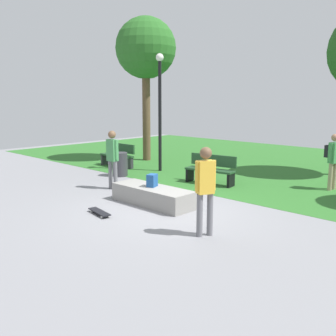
# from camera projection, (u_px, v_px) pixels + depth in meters

# --- Properties ---
(ground_plane) EXTENTS (28.00, 28.00, 0.00)m
(ground_plane) POSITION_uv_depth(u_px,v_px,m) (168.00, 209.00, 9.40)
(ground_plane) COLOR gray
(grass_lawn) EXTENTS (26.60, 12.18, 0.01)m
(grass_lawn) POSITION_uv_depth(u_px,v_px,m) (308.00, 168.00, 15.02)
(grass_lawn) COLOR #2D6B28
(grass_lawn) RESTS_ON ground_plane
(concrete_ledge) EXTENTS (2.31, 0.79, 0.45)m
(concrete_ledge) POSITION_uv_depth(u_px,v_px,m) (153.00, 196.00, 9.79)
(concrete_ledge) COLOR gray
(concrete_ledge) RESTS_ON ground_plane
(backpack_on_ledge) EXTENTS (0.29, 0.33, 0.32)m
(backpack_on_ledge) POSITION_uv_depth(u_px,v_px,m) (152.00, 180.00, 9.77)
(backpack_on_ledge) COLOR #1E4C8C
(backpack_on_ledge) RESTS_ON concrete_ledge
(skater_performing_trick) EXTENTS (0.32, 0.39, 1.76)m
(skater_performing_trick) POSITION_uv_depth(u_px,v_px,m) (205.00, 184.00, 7.40)
(skater_performing_trick) COLOR slate
(skater_performing_trick) RESTS_ON ground_plane
(skater_watching) EXTENTS (0.43, 0.23, 1.74)m
(skater_watching) POSITION_uv_depth(u_px,v_px,m) (112.00, 155.00, 11.32)
(skater_watching) COLOR slate
(skater_watching) RESTS_ON ground_plane
(skateboard_by_ledge) EXTENTS (0.82, 0.34, 0.08)m
(skateboard_by_ledge) POSITION_uv_depth(u_px,v_px,m) (99.00, 212.00, 8.94)
(skateboard_by_ledge) COLOR black
(skateboard_by_ledge) RESTS_ON ground_plane
(park_bench_near_lamppost) EXTENTS (1.60, 0.48, 0.91)m
(park_bench_near_lamppost) POSITION_uv_depth(u_px,v_px,m) (118.00, 155.00, 15.18)
(park_bench_near_lamppost) COLOR #1E4223
(park_bench_near_lamppost) RESTS_ON ground_plane
(park_bench_far_right) EXTENTS (1.65, 0.70, 0.91)m
(park_bench_far_right) POSITION_uv_depth(u_px,v_px,m) (211.00, 169.00, 12.12)
(park_bench_far_right) COLOR #1E4223
(park_bench_far_right) RESTS_ON ground_plane
(tree_tall_oak) EXTENTS (2.54, 2.54, 6.01)m
(tree_tall_oak) POSITION_uv_depth(u_px,v_px,m) (146.00, 50.00, 16.05)
(tree_tall_oak) COLOR brown
(tree_tall_oak) RESTS_ON grass_lawn
(lamp_post) EXTENTS (0.28, 0.28, 4.24)m
(lamp_post) POSITION_uv_depth(u_px,v_px,m) (160.00, 101.00, 13.91)
(lamp_post) COLOR black
(lamp_post) RESTS_ON ground_plane
(trash_bin) EXTENTS (0.52, 0.52, 0.82)m
(trash_bin) POSITION_uv_depth(u_px,v_px,m) (120.00, 164.00, 13.35)
(trash_bin) COLOR #333338
(trash_bin) RESTS_ON ground_plane
(pedestrian_with_backpack) EXTENTS (0.38, 0.43, 1.66)m
(pedestrian_with_backpack) POSITION_uv_depth(u_px,v_px,m) (333.00, 157.00, 11.22)
(pedestrian_with_backpack) COLOR tan
(pedestrian_with_backpack) RESTS_ON ground_plane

